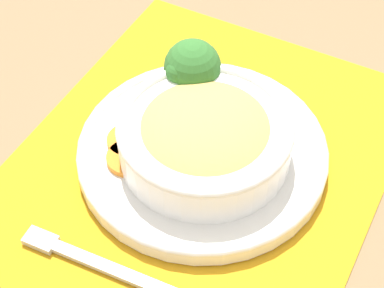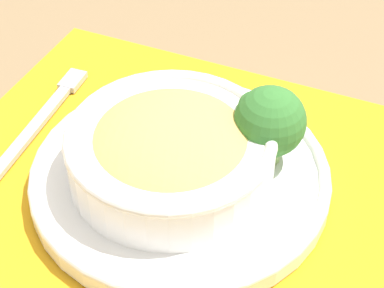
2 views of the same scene
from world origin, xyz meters
name	(u,v)px [view 2 (image 2 of 2)]	position (x,y,z in m)	size (l,w,h in m)	color
ground_plane	(180,186)	(0.00, 0.00, 0.00)	(4.00, 4.00, 0.00)	#8C704C
placemat	(180,185)	(0.00, 0.00, 0.00)	(0.46, 0.39, 0.00)	orange
plate	(180,174)	(0.00, 0.00, 0.02)	(0.27, 0.27, 0.02)	white
bowl	(171,149)	(-0.01, -0.01, 0.05)	(0.18, 0.18, 0.06)	white
broccoli_floret	(269,122)	(0.07, 0.05, 0.06)	(0.06, 0.06, 0.08)	#84AD5B
carrot_slice_near	(183,111)	(-0.03, 0.07, 0.02)	(0.05, 0.05, 0.01)	orange
carrot_slice_middle	(158,113)	(-0.05, 0.06, 0.02)	(0.05, 0.05, 0.01)	orange
fork	(47,112)	(-0.17, 0.04, 0.01)	(0.02, 0.18, 0.01)	#B7B7BC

